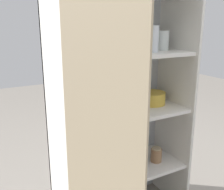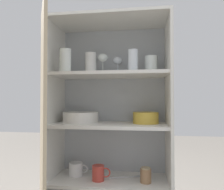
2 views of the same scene
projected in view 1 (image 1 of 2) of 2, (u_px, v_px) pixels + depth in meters
name	position (u px, v px, depth m)	size (l,w,h in m)	color
cupboard_back_panel	(108.00, 104.00, 1.62)	(0.77, 0.02, 1.34)	#B2B7BC
cupboard_side_left	(57.00, 124.00, 1.30)	(0.02, 0.36, 1.34)	white
cupboard_side_right	(174.00, 103.00, 1.65)	(0.02, 0.36, 1.34)	white
shelf_board_lower	(122.00, 170.00, 1.57)	(0.74, 0.32, 0.02)	white
shelf_board_middle	(122.00, 113.00, 1.48)	(0.74, 0.32, 0.02)	white
shelf_board_upper	(123.00, 55.00, 1.39)	(0.74, 0.32, 0.02)	white
cupboard_door	(103.00, 149.00, 1.04)	(0.20, 0.35, 1.34)	tan
tumbler_glass_0	(162.00, 40.00, 1.51)	(0.08, 0.08, 0.11)	white
tumbler_glass_1	(153.00, 39.00, 1.40)	(0.06, 0.06, 0.14)	white
tumbler_glass_2	(83.00, 42.00, 1.16)	(0.07, 0.07, 0.15)	white
tumbler_glass_3	(100.00, 40.00, 1.31)	(0.07, 0.07, 0.14)	white
wine_glass_0	(124.00, 35.00, 1.44)	(0.07, 0.07, 0.12)	white
wine_glass_1	(110.00, 33.00, 1.37)	(0.07, 0.07, 0.14)	white
plate_stack_white	(87.00, 110.00, 1.39)	(0.24, 0.24, 0.07)	white
mixing_bowl_large	(152.00, 97.00, 1.61)	(0.17, 0.17, 0.07)	gold
coffee_mug_primary	(116.00, 167.00, 1.49)	(0.12, 0.08, 0.10)	#BC3D33
coffee_mug_extra_1	(83.00, 170.00, 1.47)	(0.13, 0.09, 0.09)	white
storage_jar	(156.00, 155.00, 1.64)	(0.07, 0.07, 0.09)	#99704C
serving_spoon	(134.00, 160.00, 1.65)	(0.21, 0.07, 0.01)	silver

